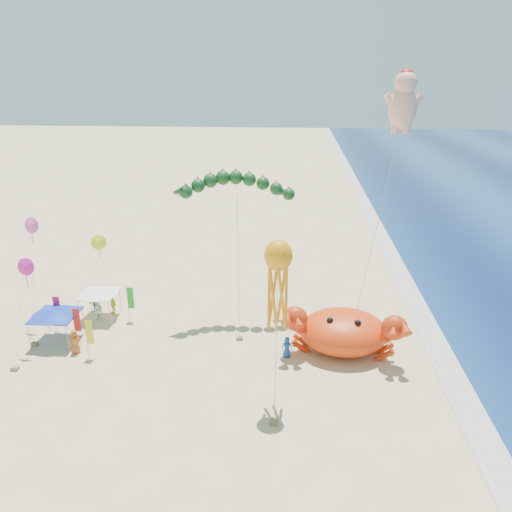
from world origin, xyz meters
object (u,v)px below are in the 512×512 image
at_px(cherub_kite, 404,101).
at_px(octopus_kite, 278,278).
at_px(crab_inflatable, 344,331).
at_px(dragon_kite, 235,190).
at_px(canopy_blue, 55,313).
at_px(canopy_white, 98,292).

height_order(cherub_kite, octopus_kite, cherub_kite).
bearing_deg(crab_inflatable, dragon_kite, 147.33).
bearing_deg(canopy_blue, octopus_kite, -19.09).
bearing_deg(canopy_blue, crab_inflatable, 0.69).
relative_size(octopus_kite, canopy_blue, 3.02).
distance_m(cherub_kite, canopy_white, 29.15).
relative_size(dragon_kite, cherub_kite, 0.60).
xyz_separation_m(octopus_kite, canopy_blue, (-17.20, 5.95, -5.94)).
height_order(dragon_kite, canopy_blue, dragon_kite).
bearing_deg(canopy_white, cherub_kite, 10.33).
bearing_deg(canopy_white, canopy_blue, -114.37).
distance_m(crab_inflatable, canopy_white, 20.46).
relative_size(octopus_kite, canopy_white, 3.42).
bearing_deg(canopy_white, crab_inflatable, -10.69).
relative_size(canopy_blue, canopy_white, 1.13).
bearing_deg(crab_inflatable, cherub_kite, 62.04).
distance_m(crab_inflatable, canopy_blue, 21.95).
distance_m(octopus_kite, canopy_blue, 19.14).
bearing_deg(crab_inflatable, canopy_blue, -179.31).
bearing_deg(octopus_kite, crab_inflatable, 52.70).
relative_size(dragon_kite, canopy_white, 3.84).
xyz_separation_m(dragon_kite, cherub_kite, (12.99, 2.73, 6.66)).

